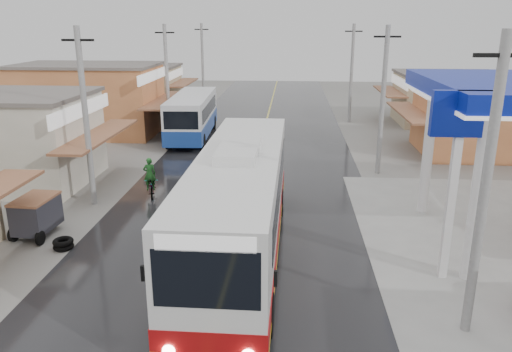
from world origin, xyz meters
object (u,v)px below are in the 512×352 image
Objects in this scene: coach_bus at (240,204)px; tricycle_near at (36,214)px; second_bus at (192,115)px; cyclist at (151,183)px; tyre_stack at (63,244)px.

coach_bus is 6.20× the size of tricycle_near.
coach_bus reaches higher than second_bus.
tyre_stack is (-1.72, -6.02, -0.46)m from cyclist.
second_bus is 17.79m from tricycle_near.
coach_bus is at bearing -76.51° from second_bus.
cyclist is 2.61× the size of tyre_stack.
tyre_stack is at bearing 179.26° from coach_bus.
cyclist is (0.41, -12.66, -1.03)m from second_bus.
second_bus is 4.79× the size of cyclist.
cyclist is 6.27m from tyre_stack.
second_bus is at bearing 75.96° from cyclist.
second_bus reaches higher than cyclist.
tyre_stack is at bearing -96.45° from second_bus.
tricycle_near is (-3.25, -4.89, 0.26)m from cyclist.
coach_bus is 8.03m from cyclist.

